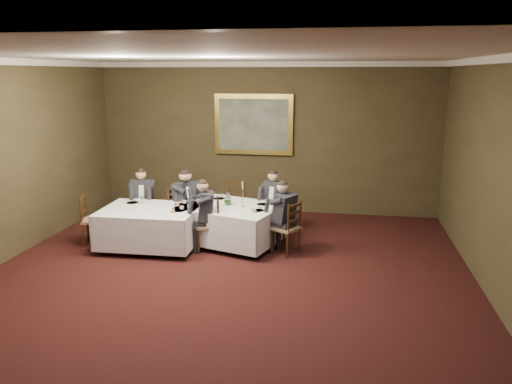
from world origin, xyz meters
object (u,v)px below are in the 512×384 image
(table_second, at_px, (150,225))
(chair_sec_endleft, at_px, (94,230))
(chair_sec_backleft, at_px, (144,218))
(diner_sec_backleft, at_px, (143,208))
(diner_sec_endright, at_px, (208,224))
(candlestick, at_px, (243,197))
(chair_main_endleft, at_px, (182,222))
(diner_main_endleft, at_px, (182,211))
(chair_sec_backright, at_px, (189,220))
(table_main, at_px, (231,221))
(centerpiece, at_px, (228,199))
(diner_main_endright, at_px, (286,227))
(chair_main_endright, at_px, (286,239))
(chair_sec_endright, at_px, (209,236))
(diner_main_backright, at_px, (275,210))
(painting, at_px, (254,125))
(chair_main_backright, at_px, (275,220))
(chair_main_backleft, at_px, (233,214))
(diner_sec_backright, at_px, (188,210))

(table_second, bearing_deg, chair_sec_endleft, -178.39)
(chair_sec_backleft, height_order, diner_sec_backleft, diner_sec_backleft)
(diner_sec_endright, distance_m, candlestick, 0.83)
(chair_main_endleft, relative_size, diner_main_endleft, 0.74)
(diner_sec_endright, bearing_deg, chair_sec_backright, 20.41)
(diner_sec_backleft, bearing_deg, diner_sec_endright, 137.04)
(table_main, relative_size, table_second, 1.19)
(chair_main_endleft, bearing_deg, table_second, -16.82)
(diner_main_endleft, bearing_deg, centerpiece, 80.52)
(chair_main_endleft, relative_size, diner_main_endright, 0.74)
(chair_main_endright, bearing_deg, diner_sec_backleft, 104.67)
(candlestick, bearing_deg, chair_sec_endleft, -170.83)
(chair_main_endright, bearing_deg, diner_main_endright, 90.00)
(chair_sec_endright, bearing_deg, chair_sec_backright, 20.96)
(table_main, relative_size, chair_sec_backright, 2.18)
(table_second, distance_m, centerpiece, 1.56)
(diner_main_backright, height_order, painting, painting)
(chair_main_backright, xyz_separation_m, diner_main_backright, (-0.00, -0.01, 0.23))
(chair_sec_backleft, distance_m, candlestick, 2.37)
(chair_main_endright, height_order, candlestick, candlestick)
(diner_main_endright, distance_m, painting, 3.40)
(chair_main_backleft, xyz_separation_m, diner_main_backright, (0.94, -0.30, 0.23))
(chair_main_backleft, height_order, chair_sec_endright, same)
(chair_main_backright, bearing_deg, diner_sec_backright, 31.04)
(chair_main_endright, relative_size, chair_sec_backright, 1.00)
(diner_main_endleft, relative_size, chair_sec_backright, 1.35)
(chair_main_backleft, xyz_separation_m, chair_main_endright, (1.31, -1.40, 0.00))
(chair_sec_backleft, height_order, centerpiece, centerpiece)
(table_second, relative_size, diner_sec_backleft, 1.36)
(diner_sec_endright, bearing_deg, diner_main_endright, -102.28)
(chair_main_backleft, height_order, candlestick, candlestick)
(chair_main_backleft, bearing_deg, chair_main_backright, -178.84)
(diner_sec_backright, relative_size, chair_sec_endright, 1.35)
(chair_main_endright, xyz_separation_m, diner_sec_backright, (-2.12, 0.81, 0.23))
(diner_sec_endright, height_order, chair_sec_endleft, diner_sec_endright)
(table_second, bearing_deg, diner_main_endleft, 65.95)
(chair_main_backleft, distance_m, chair_sec_endright, 1.49)
(chair_main_backright, bearing_deg, diner_main_backright, 90.00)
(chair_sec_backright, height_order, painting, painting)
(chair_main_endleft, distance_m, diner_sec_backleft, 0.89)
(diner_main_endright, bearing_deg, diner_main_endleft, 101.74)
(chair_main_backleft, height_order, chair_sec_endleft, same)
(chair_main_endright, relative_size, chair_sec_endright, 1.00)
(chair_sec_backright, xyz_separation_m, chair_sec_endright, (0.68, -0.90, 0.00))
(chair_main_endright, distance_m, chair_sec_endright, 1.45)
(table_second, height_order, chair_sec_endleft, chair_sec_endleft)
(diner_sec_backleft, bearing_deg, table_second, 104.47)
(chair_sec_endright, height_order, diner_sec_endright, diner_sec_endright)
(chair_sec_backright, xyz_separation_m, diner_sec_backright, (0.00, -0.01, 0.23))
(diner_main_backright, xyz_separation_m, chair_sec_backleft, (-2.72, -0.30, -0.23))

